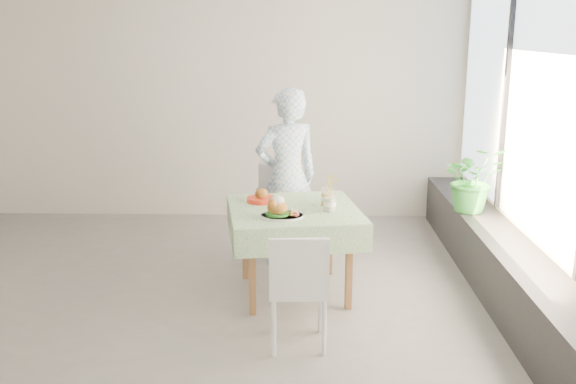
{
  "coord_description": "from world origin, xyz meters",
  "views": [
    {
      "loc": [
        1.14,
        -4.89,
        2.15
      ],
      "look_at": [
        1.02,
        0.21,
        0.86
      ],
      "focal_mm": 40.0,
      "sensor_mm": 36.0,
      "label": 1
    }
  ],
  "objects_px": {
    "main_dish": "(280,210)",
    "potted_plant": "(473,179)",
    "chair_far": "(276,232)",
    "chair_near": "(298,311)",
    "juice_cup_orange": "(327,197)",
    "diner": "(287,177)",
    "cafe_table": "(294,241)"
  },
  "relations": [
    {
      "from": "chair_far",
      "to": "juice_cup_orange",
      "type": "height_order",
      "value": "juice_cup_orange"
    },
    {
      "from": "diner",
      "to": "main_dish",
      "type": "xyz_separation_m",
      "value": [
        -0.03,
        -1.0,
        -0.03
      ]
    },
    {
      "from": "chair_far",
      "to": "cafe_table",
      "type": "bearing_deg",
      "value": -77.52
    },
    {
      "from": "cafe_table",
      "to": "potted_plant",
      "type": "bearing_deg",
      "value": 25.74
    },
    {
      "from": "main_dish",
      "to": "juice_cup_orange",
      "type": "bearing_deg",
      "value": 43.8
    },
    {
      "from": "main_dish",
      "to": "potted_plant",
      "type": "relative_size",
      "value": 0.54
    },
    {
      "from": "cafe_table",
      "to": "juice_cup_orange",
      "type": "xyz_separation_m",
      "value": [
        0.27,
        0.1,
        0.35
      ]
    },
    {
      "from": "chair_near",
      "to": "diner",
      "type": "height_order",
      "value": "diner"
    },
    {
      "from": "potted_plant",
      "to": "cafe_table",
      "type": "bearing_deg",
      "value": -154.26
    },
    {
      "from": "chair_far",
      "to": "main_dish",
      "type": "height_order",
      "value": "main_dish"
    },
    {
      "from": "chair_near",
      "to": "juice_cup_orange",
      "type": "height_order",
      "value": "juice_cup_orange"
    },
    {
      "from": "diner",
      "to": "juice_cup_orange",
      "type": "xyz_separation_m",
      "value": [
        0.35,
        -0.64,
        -0.02
      ]
    },
    {
      "from": "juice_cup_orange",
      "to": "potted_plant",
      "type": "distance_m",
      "value": 1.55
    },
    {
      "from": "chair_far",
      "to": "juice_cup_orange",
      "type": "relative_size",
      "value": 3.08
    },
    {
      "from": "cafe_table",
      "to": "potted_plant",
      "type": "xyz_separation_m",
      "value": [
        1.66,
        0.8,
        0.35
      ]
    },
    {
      "from": "potted_plant",
      "to": "chair_far",
      "type": "bearing_deg",
      "value": 179.57
    },
    {
      "from": "cafe_table",
      "to": "chair_near",
      "type": "distance_m",
      "value": 0.95
    },
    {
      "from": "chair_far",
      "to": "main_dish",
      "type": "relative_size",
      "value": 2.67
    },
    {
      "from": "cafe_table",
      "to": "diner",
      "type": "relative_size",
      "value": 0.72
    },
    {
      "from": "chair_far",
      "to": "diner",
      "type": "distance_m",
      "value": 0.57
    },
    {
      "from": "chair_far",
      "to": "chair_near",
      "type": "relative_size",
      "value": 1.07
    },
    {
      "from": "potted_plant",
      "to": "juice_cup_orange",
      "type": "bearing_deg",
      "value": -153.12
    },
    {
      "from": "chair_far",
      "to": "juice_cup_orange",
      "type": "xyz_separation_m",
      "value": [
        0.45,
        -0.72,
        0.53
      ]
    },
    {
      "from": "chair_near",
      "to": "main_dish",
      "type": "relative_size",
      "value": 2.49
    },
    {
      "from": "cafe_table",
      "to": "diner",
      "type": "height_order",
      "value": "diner"
    },
    {
      "from": "cafe_table",
      "to": "diner",
      "type": "xyz_separation_m",
      "value": [
        -0.08,
        0.74,
        0.37
      ]
    },
    {
      "from": "chair_far",
      "to": "diner",
      "type": "relative_size",
      "value": 0.54
    },
    {
      "from": "cafe_table",
      "to": "juice_cup_orange",
      "type": "distance_m",
      "value": 0.45
    },
    {
      "from": "chair_near",
      "to": "main_dish",
      "type": "xyz_separation_m",
      "value": [
        -0.15,
        0.66,
        0.54
      ]
    },
    {
      "from": "main_dish",
      "to": "potted_plant",
      "type": "bearing_deg",
      "value": 31.12
    },
    {
      "from": "chair_near",
      "to": "juice_cup_orange",
      "type": "xyz_separation_m",
      "value": [
        0.23,
        1.02,
        0.55
      ]
    },
    {
      "from": "chair_near",
      "to": "diner",
      "type": "xyz_separation_m",
      "value": [
        -0.12,
        1.66,
        0.57
      ]
    }
  ]
}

